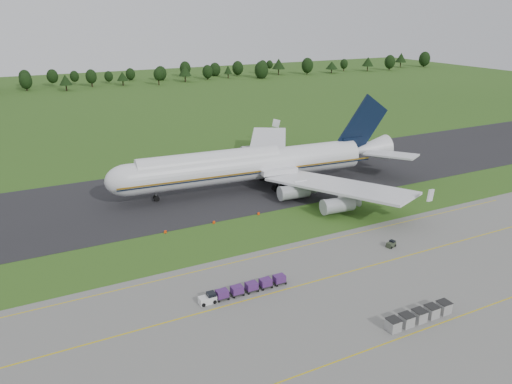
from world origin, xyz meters
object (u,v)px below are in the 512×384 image
aircraft (254,164)px  uld_row (419,316)px  baggage_train (243,289)px  utility_cart (391,245)px  edge_markers (214,222)px

aircraft → uld_row: size_ratio=6.71×
baggage_train → utility_cart: 32.06m
baggage_train → edge_markers: baggage_train is taller
aircraft → baggage_train: aircraft is taller
aircraft → edge_markers: 25.07m
utility_cart → edge_markers: utility_cart is taller
baggage_train → edge_markers: (6.54, 27.49, -0.60)m
baggage_train → utility_cart: bearing=3.8°
edge_markers → utility_cart: bearing=-44.9°
uld_row → utility_cart: bearing=58.0°
utility_cart → uld_row: size_ratio=0.17×
utility_cart → uld_row: uld_row is taller
uld_row → edge_markers: uld_row is taller
aircraft → edge_markers: (-17.86, -16.58, -5.86)m
uld_row → baggage_train: bearing=136.7°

